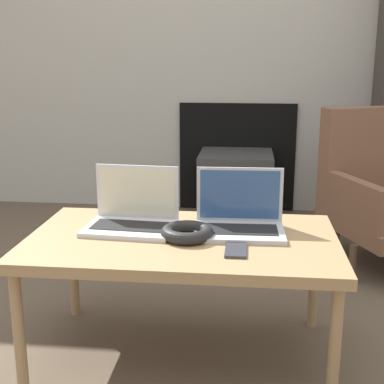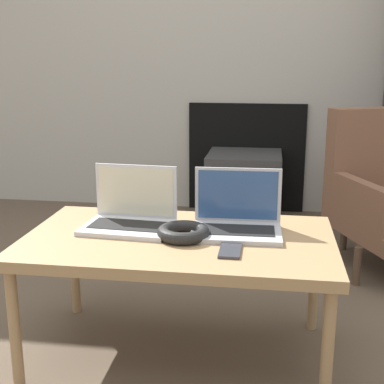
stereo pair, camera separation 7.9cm
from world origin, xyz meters
name	(u,v)px [view 1 (the left image)]	position (x,y,z in m)	size (l,w,h in m)	color
wall_back	(219,12)	(0.00, 2.15, 1.29)	(7.00, 0.08, 2.60)	#ADA89E
table	(182,247)	(0.00, 0.24, 0.40)	(1.02, 0.60, 0.44)	#9E7A51
laptop_left	(133,215)	(-0.18, 0.33, 0.48)	(0.31, 0.23, 0.21)	silver
laptop_right	(239,218)	(0.19, 0.33, 0.48)	(0.31, 0.22, 0.21)	#B2B2B7
headphones	(187,232)	(0.02, 0.23, 0.46)	(0.17, 0.17, 0.04)	black
phone	(236,249)	(0.18, 0.13, 0.44)	(0.06, 0.14, 0.01)	#333338
tv	(236,187)	(0.13, 1.87, 0.21)	(0.45, 0.46, 0.43)	#383838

